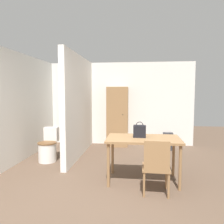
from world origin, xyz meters
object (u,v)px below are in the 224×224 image
(space_heater, at_px, (168,141))
(handbag, at_px, (139,131))
(wooden_chair, at_px, (156,165))
(dining_table, at_px, (143,142))
(toilet, at_px, (48,148))
(wooden_cabinet, at_px, (117,117))

(space_heater, bearing_deg, handbag, -110.43)
(wooden_chair, distance_m, space_heater, 2.83)
(wooden_chair, relative_size, space_heater, 1.81)
(wooden_chair, height_order, handbag, handbag)
(dining_table, xyz_separation_m, space_heater, (0.75, 2.25, -0.46))
(dining_table, bearing_deg, handbag, 143.70)
(toilet, relative_size, handbag, 2.71)
(handbag, distance_m, wooden_cabinet, 2.58)
(toilet, distance_m, space_heater, 3.20)
(dining_table, distance_m, handbag, 0.21)
(wooden_chair, bearing_deg, space_heater, 80.79)
(handbag, xyz_separation_m, space_heater, (0.82, 2.19, -0.66))
(handbag, relative_size, space_heater, 0.58)
(wooden_chair, distance_m, wooden_cabinet, 3.23)
(space_heater, bearing_deg, toilet, -155.72)
(dining_table, height_order, handbag, handbag)
(dining_table, relative_size, wooden_cabinet, 0.74)
(wooden_chair, bearing_deg, toilet, 150.61)
(wooden_chair, height_order, space_heater, wooden_chair)
(handbag, bearing_deg, wooden_chair, -65.95)
(handbag, height_order, space_heater, handbag)
(dining_table, distance_m, wooden_cabinet, 2.65)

